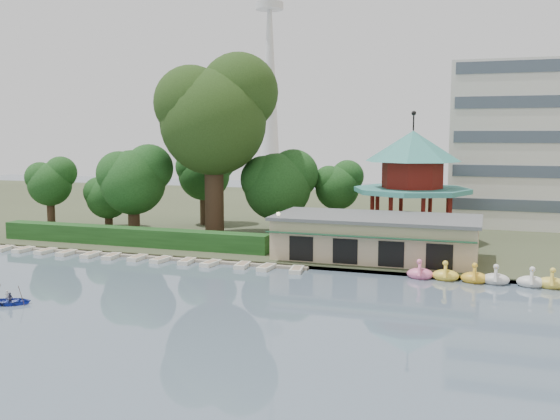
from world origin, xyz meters
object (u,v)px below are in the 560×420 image
at_px(rowboat_with_passengers, 9,298).
at_px(pavilion, 412,175).
at_px(dock, 140,255).
at_px(boathouse, 376,237).
at_px(big_tree, 215,113).

bearing_deg(rowboat_with_passengers, pavilion, 53.71).
xyz_separation_m(dock, boathouse, (22.00, 4.77, 2.25)).
xyz_separation_m(dock, big_tree, (3.16, 10.99, 13.94)).
bearing_deg(rowboat_with_passengers, dock, 90.66).
relative_size(boathouse, pavilion, 1.38).
bearing_deg(boathouse, big_tree, 161.75).
bearing_deg(dock, rowboat_with_passengers, -89.34).
xyz_separation_m(boathouse, pavilion, (2.00, 10.03, 5.11)).
xyz_separation_m(dock, rowboat_with_passengers, (0.20, -17.61, 0.32)).
bearing_deg(big_tree, boathouse, -18.25).
relative_size(dock, rowboat_with_passengers, 6.76).
height_order(dock, rowboat_with_passengers, rowboat_with_passengers).
relative_size(pavilion, rowboat_with_passengers, 2.68).
bearing_deg(big_tree, rowboat_with_passengers, -95.90).
bearing_deg(pavilion, rowboat_with_passengers, -126.29).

